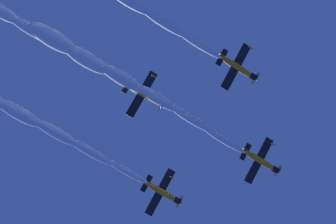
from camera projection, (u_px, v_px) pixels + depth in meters
name	position (u px, v px, depth m)	size (l,w,h in m)	color
airplane_lead	(261.00, 161.00, 85.79)	(8.39, 8.00, 3.50)	orange
airplane_left_wingman	(163.00, 193.00, 85.38)	(8.24, 7.98, 3.83)	orange
airplane_right_wingman	(238.00, 68.00, 81.45)	(8.24, 7.98, 3.82)	orange
airplane_slot_tail	(144.00, 95.00, 83.29)	(8.26, 7.99, 3.80)	orange
smoke_trail_lead	(108.00, 71.00, 81.83)	(13.98, 41.99, 3.33)	white
smoke_trail_left_wingman	(4.00, 104.00, 81.42)	(14.47, 42.26, 3.15)	white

